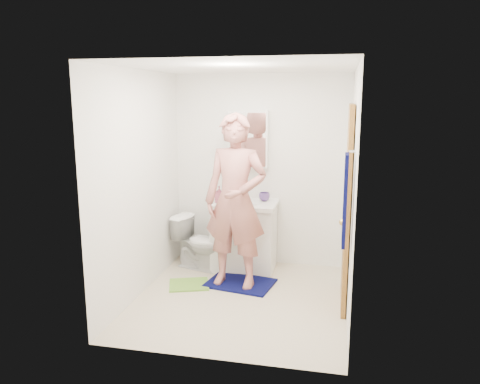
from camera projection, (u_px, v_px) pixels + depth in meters
name	position (u px, v px, depth m)	size (l,w,h in m)	color
floor	(241.00, 300.00, 5.00)	(2.20, 2.40, 0.02)	beige
ceiling	(241.00, 66.00, 4.51)	(2.20, 2.40, 0.02)	white
wall_back	(261.00, 171.00, 5.91)	(2.20, 0.02, 2.40)	white
wall_front	(208.00, 218.00, 3.60)	(2.20, 0.02, 2.40)	white
wall_left	(139.00, 184.00, 4.98)	(0.02, 2.40, 2.40)	white
wall_right	(353.00, 193.00, 4.53)	(0.02, 2.40, 2.40)	white
vanity_cabinet	(244.00, 237.00, 5.82)	(0.75, 0.55, 0.80)	white
countertop	(244.00, 204.00, 5.74)	(0.79, 0.59, 0.05)	white
sink_basin	(244.00, 203.00, 5.73)	(0.40, 0.40, 0.03)	white
faucet	(247.00, 194.00, 5.89)	(0.03, 0.03, 0.12)	silver
medicine_cabinet	(248.00, 139.00, 5.80)	(0.50, 0.12, 0.70)	white
mirror_panel	(247.00, 140.00, 5.74)	(0.46, 0.01, 0.66)	white
door	(347.00, 207.00, 4.71)	(0.05, 0.80, 2.05)	#A26C2C
door_knob	(343.00, 222.00, 4.43)	(0.07, 0.07, 0.07)	gold
towel	(345.00, 200.00, 3.99)	(0.03, 0.24, 0.80)	#060A40
towel_hook	(352.00, 151.00, 3.90)	(0.02, 0.02, 0.06)	silver
toilet	(199.00, 243.00, 5.84)	(0.37, 0.65, 0.66)	white
bath_mat	(240.00, 283.00, 5.38)	(0.74, 0.53, 0.02)	#060A40
green_rug	(189.00, 285.00, 5.35)	(0.44, 0.37, 0.02)	#6FAA38
soap_dispenser	(219.00, 194.00, 5.70)	(0.09, 0.09, 0.20)	#AB5068
toothbrush_cup	(264.00, 197.00, 5.79)	(0.13, 0.13, 0.11)	#593D87
man	(235.00, 201.00, 5.15)	(0.71, 0.46, 1.93)	#B66E66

